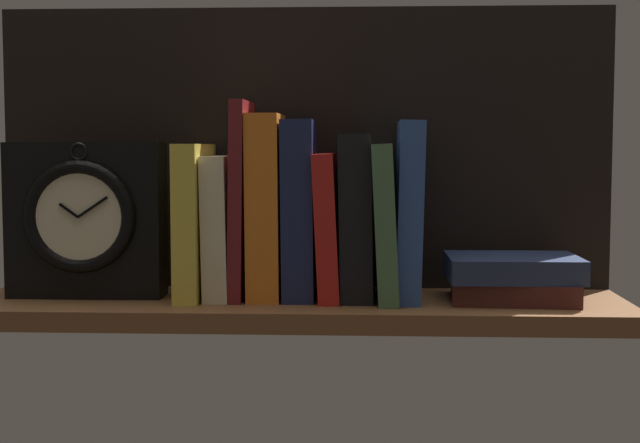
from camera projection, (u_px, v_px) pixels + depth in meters
ground_plane at (299, 308)px, 121.68cm from camera, size 84.61×22.32×2.50cm
back_panel at (304, 149)px, 130.51cm from camera, size 84.61×1.20×38.90cm
book_yellow_seinlanguage at (195, 221)px, 122.92cm from camera, size 3.09×15.94×20.12cm
book_cream_twain at (221, 227)px, 122.81cm from camera, size 3.49×13.26×18.59cm
book_maroon_dawkins at (241, 200)px, 122.38cm from camera, size 2.19×13.04×25.69cm
book_orange_pandolfini at (266, 206)px, 122.29cm from camera, size 4.35×12.47×23.97cm
book_navy_bierce at (300, 209)px, 122.10cm from camera, size 4.27×12.21×23.23cm
book_red_requiem at (328, 226)px, 122.09cm from camera, size 3.57×14.24×18.99cm
book_black_skeptic at (356, 216)px, 121.80cm from camera, size 4.52×13.16×21.43cm
book_green_romantic at (384, 221)px, 121.67cm from camera, size 3.59×16.99×20.23cm
book_blue_modern at (409, 210)px, 121.39cm from camera, size 3.63×14.46×23.10cm
framed_clock at (85, 219)px, 122.25cm from camera, size 20.33×6.79×20.33cm
book_stack_side at (513, 278)px, 119.75cm from camera, size 16.82×13.58×5.80cm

